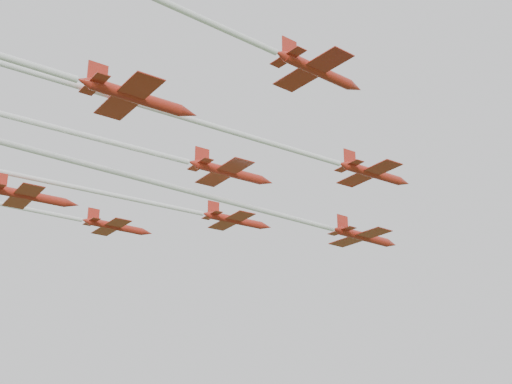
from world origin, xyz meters
The scene contains 7 objects.
jet_lead centered at (4.97, 0.15, 57.17)m, with size 25.01×63.46×2.81m.
jet_row2_left centered at (-9.67, 2.21, 60.88)m, with size 20.10×40.94×2.66m.
jet_row2_right centered at (13.48, -8.07, 60.12)m, with size 22.32×48.80×2.57m.
jet_row3_left centered at (-24.50, -7.66, 60.17)m, with size 19.36×43.54×2.53m.
jet_row3_mid centered at (-0.34, -15.71, 60.38)m, with size 21.92×46.73×2.71m.
jet_row3_right centered at (19.05, -31.44, 60.93)m, with size 18.86×49.95×2.42m.
jet_row4_right centered at (3.93, -36.47, 59.53)m, with size 21.56×47.55×2.79m.
Camera 1 is at (48.14, -68.40, 28.23)m, focal length 50.00 mm.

